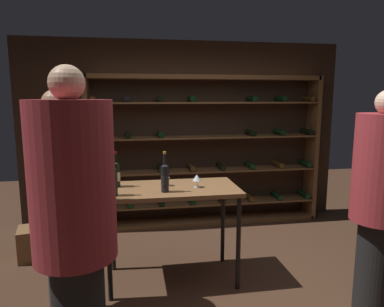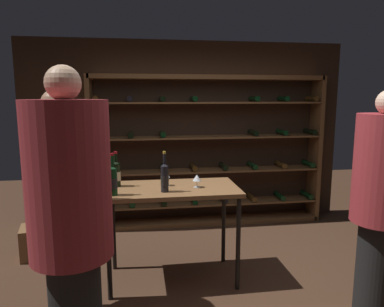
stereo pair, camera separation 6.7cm
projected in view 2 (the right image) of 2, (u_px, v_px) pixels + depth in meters
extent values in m
plane|color=#472D1E|center=(217.00, 295.00, 3.25)|extent=(10.20, 10.20, 0.00)
cube|color=#332319|center=(187.00, 133.00, 5.09)|extent=(4.60, 0.10, 2.61)
cube|color=brown|center=(91.00, 154.00, 4.73)|extent=(0.06, 0.32, 2.12)
cube|color=brown|center=(315.00, 149.00, 5.20)|extent=(0.06, 0.32, 2.12)
cube|color=brown|center=(209.00, 77.00, 4.80)|extent=(3.24, 0.32, 0.06)
cube|color=brown|center=(208.00, 221.00, 5.13)|extent=(3.24, 0.32, 0.06)
cube|color=brown|center=(208.00, 203.00, 5.09)|extent=(3.16, 0.32, 0.02)
cylinder|color=black|center=(101.00, 204.00, 4.86)|extent=(0.08, 0.30, 0.08)
cylinder|color=black|center=(133.00, 202.00, 4.92)|extent=(0.08, 0.30, 0.08)
cylinder|color=black|center=(164.00, 201.00, 4.99)|extent=(0.08, 0.30, 0.08)
cylinder|color=black|center=(194.00, 200.00, 5.05)|extent=(0.08, 0.30, 0.08)
cylinder|color=black|center=(223.00, 198.00, 5.11)|extent=(0.08, 0.30, 0.08)
cylinder|color=#4C3314|center=(251.00, 197.00, 5.18)|extent=(0.08, 0.30, 0.08)
cylinder|color=black|center=(279.00, 196.00, 5.24)|extent=(0.08, 0.30, 0.08)
cylinder|color=black|center=(307.00, 195.00, 5.30)|extent=(0.08, 0.30, 0.08)
cube|color=brown|center=(209.00, 170.00, 5.01)|extent=(3.16, 0.32, 0.02)
cylinder|color=#4C3314|center=(100.00, 170.00, 4.78)|extent=(0.08, 0.30, 0.08)
cylinder|color=black|center=(163.00, 168.00, 4.91)|extent=(0.08, 0.30, 0.08)
cylinder|color=#4C3314|center=(194.00, 167.00, 4.97)|extent=(0.08, 0.30, 0.08)
cylinder|color=black|center=(223.00, 166.00, 5.04)|extent=(0.08, 0.30, 0.08)
cylinder|color=black|center=(252.00, 165.00, 5.10)|extent=(0.08, 0.30, 0.08)
cylinder|color=#4C3314|center=(281.00, 164.00, 5.16)|extent=(0.08, 0.30, 0.08)
cylinder|color=black|center=(308.00, 164.00, 5.23)|extent=(0.08, 0.30, 0.08)
cube|color=brown|center=(209.00, 137.00, 4.94)|extent=(3.16, 0.32, 0.02)
cylinder|color=black|center=(131.00, 134.00, 4.77)|extent=(0.08, 0.30, 0.08)
cylinder|color=black|center=(163.00, 134.00, 4.83)|extent=(0.08, 0.30, 0.08)
cylinder|color=black|center=(253.00, 132.00, 5.02)|extent=(0.08, 0.30, 0.08)
cylinder|color=black|center=(282.00, 132.00, 5.09)|extent=(0.08, 0.30, 0.08)
cylinder|color=black|center=(310.00, 132.00, 5.15)|extent=(0.08, 0.30, 0.08)
cube|color=brown|center=(209.00, 103.00, 4.86)|extent=(3.16, 0.32, 0.02)
cylinder|color=#4C3314|center=(97.00, 99.00, 4.63)|extent=(0.08, 0.30, 0.08)
cylinder|color=black|center=(130.00, 99.00, 4.69)|extent=(0.08, 0.30, 0.08)
cylinder|color=black|center=(162.00, 99.00, 4.76)|extent=(0.08, 0.30, 0.08)
cylinder|color=black|center=(194.00, 99.00, 4.82)|extent=(0.08, 0.30, 0.08)
cylinder|color=black|center=(254.00, 99.00, 4.95)|extent=(0.08, 0.30, 0.08)
cylinder|color=black|center=(283.00, 99.00, 5.01)|extent=(0.08, 0.30, 0.08)
cylinder|color=#4C3314|center=(312.00, 99.00, 5.07)|extent=(0.08, 0.30, 0.08)
cube|color=brown|center=(172.00, 189.00, 3.42)|extent=(1.30, 0.68, 0.04)
cylinder|color=black|center=(109.00, 252.00, 3.12)|extent=(0.04, 0.04, 0.92)
cylinder|color=black|center=(238.00, 244.00, 3.30)|extent=(0.04, 0.04, 0.92)
cylinder|color=black|center=(113.00, 228.00, 3.69)|extent=(0.04, 0.04, 0.92)
cylinder|color=black|center=(224.00, 222.00, 3.86)|extent=(0.04, 0.04, 0.92)
cylinder|color=#2F2F2F|center=(66.00, 271.00, 2.89)|extent=(0.29, 0.29, 0.80)
cylinder|color=#9E2D33|center=(60.00, 172.00, 2.75)|extent=(0.45, 0.45, 0.87)
sphere|color=#AD7A5B|center=(56.00, 104.00, 2.67)|extent=(0.22, 0.22, 0.22)
cube|color=olive|center=(67.00, 155.00, 2.96)|extent=(0.05, 0.01, 0.49)
cylinder|color=#9E2D33|center=(69.00, 180.00, 2.06)|extent=(0.49, 0.49, 0.94)
sphere|color=tan|center=(63.00, 83.00, 1.97)|extent=(0.20, 0.20, 0.20)
cylinder|color=black|center=(374.00, 268.00, 2.93)|extent=(0.29, 0.29, 0.82)
cylinder|color=#9E2D33|center=(383.00, 169.00, 2.80)|extent=(0.45, 0.45, 0.88)
cube|color=brown|center=(43.00, 241.00, 4.05)|extent=(0.54, 0.43, 0.36)
cylinder|color=black|center=(113.00, 182.00, 3.12)|extent=(0.08, 0.08, 0.25)
cone|color=black|center=(112.00, 167.00, 3.09)|extent=(0.08, 0.08, 0.03)
cylinder|color=black|center=(112.00, 161.00, 3.09)|extent=(0.03, 0.03, 0.09)
cylinder|color=maroon|center=(112.00, 154.00, 3.08)|extent=(0.03, 0.03, 0.02)
cylinder|color=black|center=(113.00, 183.00, 3.12)|extent=(0.08, 0.08, 0.09)
cylinder|color=black|center=(165.00, 179.00, 3.23)|extent=(0.07, 0.07, 0.25)
cone|color=black|center=(165.00, 165.00, 3.21)|extent=(0.07, 0.07, 0.03)
cylinder|color=black|center=(164.00, 159.00, 3.20)|extent=(0.03, 0.03, 0.09)
cylinder|color=#B7932D|center=(164.00, 153.00, 3.19)|extent=(0.03, 0.03, 0.02)
cylinder|color=black|center=(165.00, 180.00, 3.23)|extent=(0.08, 0.08, 0.09)
cylinder|color=black|center=(116.00, 175.00, 3.43)|extent=(0.08, 0.08, 0.23)
cone|color=black|center=(116.00, 162.00, 3.41)|extent=(0.08, 0.08, 0.03)
cylinder|color=black|center=(116.00, 157.00, 3.40)|extent=(0.03, 0.03, 0.07)
cylinder|color=maroon|center=(115.00, 153.00, 3.40)|extent=(0.03, 0.03, 0.02)
cylinder|color=#C6B28C|center=(116.00, 176.00, 3.43)|extent=(0.09, 0.09, 0.09)
cylinder|color=silver|center=(167.00, 185.00, 3.48)|extent=(0.07, 0.07, 0.00)
cylinder|color=silver|center=(167.00, 181.00, 3.47)|extent=(0.01, 0.01, 0.08)
cone|color=silver|center=(166.00, 175.00, 3.46)|extent=(0.07, 0.07, 0.06)
cylinder|color=#590A14|center=(166.00, 176.00, 3.46)|extent=(0.04, 0.04, 0.02)
cylinder|color=silver|center=(197.00, 187.00, 3.41)|extent=(0.07, 0.07, 0.00)
cylinder|color=silver|center=(197.00, 184.00, 3.40)|extent=(0.01, 0.01, 0.06)
cone|color=silver|center=(197.00, 178.00, 3.39)|extent=(0.08, 0.08, 0.06)
cylinder|color=#590A14|center=(197.00, 179.00, 3.40)|extent=(0.05, 0.05, 0.02)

